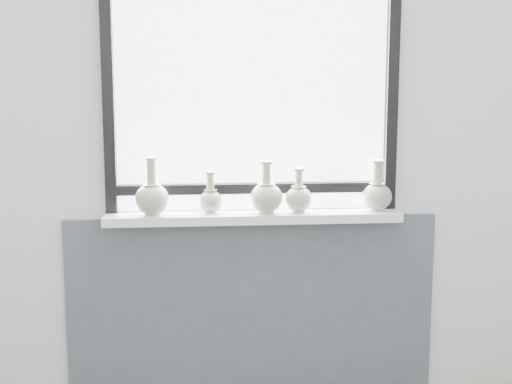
{
  "coord_description": "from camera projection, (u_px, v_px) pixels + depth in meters",
  "views": [
    {
      "loc": [
        -0.27,
        -1.69,
        1.61
      ],
      "look_at": [
        0.0,
        1.55,
        1.02
      ],
      "focal_mm": 55.0,
      "sensor_mm": 36.0,
      "label": 1
    }
  ],
  "objects": [
    {
      "name": "vase_a",
      "position": [
        152.0,
        197.0,
        3.42
      ],
      "size": [
        0.15,
        0.15,
        0.25
      ],
      "rotation": [
        0.0,
        0.0,
        0.32
      ],
      "color": "#A2AB8C",
      "rests_on": "windowsill"
    },
    {
      "name": "windowsill",
      "position": [
        253.0,
        217.0,
        3.49
      ],
      "size": [
        1.32,
        0.18,
        0.04
      ],
      "primitive_type": "cube",
      "color": "white",
      "rests_on": "apron_panel"
    },
    {
      "name": "vase_d",
      "position": [
        299.0,
        197.0,
        3.49
      ],
      "size": [
        0.12,
        0.12,
        0.2
      ],
      "rotation": [
        0.0,
        0.0,
        -0.25
      ],
      "color": "#A2AB8C",
      "rests_on": "windowsill"
    },
    {
      "name": "window",
      "position": [
        252.0,
        89.0,
        3.45
      ],
      "size": [
        1.3,
        0.06,
        1.05
      ],
      "color": "black",
      "rests_on": "windowsill"
    },
    {
      "name": "back_wall",
      "position": [
        251.0,
        120.0,
        3.51
      ],
      "size": [
        3.6,
        0.02,
        2.6
      ],
      "primitive_type": "cube",
      "color": "silver",
      "rests_on": "ground"
    },
    {
      "name": "vase_b",
      "position": [
        211.0,
        199.0,
        3.47
      ],
      "size": [
        0.11,
        0.11,
        0.18
      ],
      "rotation": [
        0.0,
        0.0,
        0.42
      ],
      "color": "#A2AB8C",
      "rests_on": "windowsill"
    },
    {
      "name": "vase_c",
      "position": [
        266.0,
        196.0,
        3.46
      ],
      "size": [
        0.14,
        0.14,
        0.23
      ],
      "rotation": [
        0.0,
        0.0,
        -0.08
      ],
      "color": "#A2AB8C",
      "rests_on": "windowsill"
    },
    {
      "name": "apron_panel",
      "position": [
        252.0,
        308.0,
        3.64
      ],
      "size": [
        1.7,
        0.03,
        0.86
      ],
      "primitive_type": "cube",
      "color": "#485766",
      "rests_on": "ground"
    },
    {
      "name": "vase_e",
      "position": [
        377.0,
        194.0,
        3.52
      ],
      "size": [
        0.13,
        0.13,
        0.23
      ],
      "rotation": [
        0.0,
        0.0,
        0.18
      ],
      "color": "#A2AB8C",
      "rests_on": "windowsill"
    }
  ]
}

